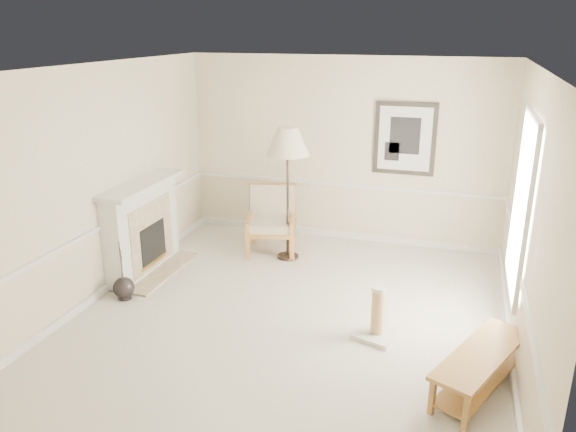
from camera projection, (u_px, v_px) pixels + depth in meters
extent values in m
plane|color=silver|center=(291.00, 314.00, 6.80)|extent=(5.50, 5.50, 0.00)
cube|color=beige|center=(343.00, 151.00, 8.81)|extent=(5.00, 0.04, 2.90)
cube|color=beige|center=(173.00, 312.00, 3.85)|extent=(5.00, 0.04, 2.90)
cube|color=beige|center=(101.00, 182.00, 7.04)|extent=(0.04, 5.50, 2.90)
cube|color=beige|center=(529.00, 222.00, 5.62)|extent=(0.04, 5.50, 2.90)
cube|color=white|center=(292.00, 67.00, 5.86)|extent=(5.00, 5.50, 0.04)
cube|color=white|center=(340.00, 234.00, 9.25)|extent=(4.95, 0.04, 0.10)
cube|color=white|center=(342.00, 185.00, 8.97)|extent=(4.95, 0.04, 0.05)
cube|color=white|center=(523.00, 205.00, 5.98)|extent=(0.03, 1.20, 1.80)
cube|color=white|center=(522.00, 205.00, 5.98)|extent=(0.05, 1.34, 1.94)
cube|color=black|center=(405.00, 139.00, 8.44)|extent=(0.92, 0.04, 1.10)
cube|color=white|center=(405.00, 139.00, 8.41)|extent=(0.78, 0.01, 0.96)
cube|color=black|center=(405.00, 136.00, 8.39)|extent=(0.45, 0.01, 0.55)
cube|color=white|center=(142.00, 229.00, 7.81)|extent=(0.28, 1.50, 1.25)
cube|color=white|center=(141.00, 184.00, 7.59)|extent=(0.46, 1.64, 0.06)
cube|color=#C6B28E|center=(152.00, 235.00, 7.79)|extent=(0.02, 1.05, 0.95)
cube|color=black|center=(153.00, 244.00, 7.83)|extent=(0.02, 0.62, 0.58)
cube|color=gold|center=(155.00, 261.00, 7.91)|extent=(0.01, 0.66, 0.05)
cube|color=#C6B28E|center=(156.00, 271.00, 7.96)|extent=(0.60, 1.50, 0.03)
sphere|color=black|center=(124.00, 288.00, 7.13)|extent=(0.27, 0.27, 0.27)
cylinder|color=black|center=(125.00, 296.00, 7.17)|extent=(0.17, 0.17, 0.08)
cylinder|color=black|center=(121.00, 262.00, 7.01)|extent=(0.06, 0.10, 0.43)
cylinder|color=black|center=(121.00, 264.00, 7.03)|extent=(0.08, 0.13, 0.35)
cylinder|color=black|center=(121.00, 259.00, 7.00)|extent=(0.04, 0.06, 0.50)
cube|color=olive|center=(248.00, 247.00, 8.31)|extent=(0.08, 0.08, 0.40)
cube|color=olive|center=(252.00, 232.00, 8.93)|extent=(0.08, 0.08, 0.40)
cube|color=olive|center=(292.00, 248.00, 8.28)|extent=(0.08, 0.08, 0.40)
cube|color=olive|center=(294.00, 232.00, 8.91)|extent=(0.08, 0.08, 0.40)
cube|color=olive|center=(271.00, 229.00, 8.55)|extent=(0.91, 0.91, 0.05)
cube|color=olive|center=(273.00, 202.00, 8.77)|extent=(0.76, 0.36, 0.58)
cube|color=olive|center=(250.00, 217.00, 8.51)|extent=(0.25, 0.73, 0.05)
cube|color=olive|center=(293.00, 218.00, 8.48)|extent=(0.25, 0.73, 0.05)
cube|color=silver|center=(271.00, 223.00, 8.52)|extent=(0.83, 0.83, 0.13)
cube|color=silver|center=(272.00, 202.00, 8.70)|extent=(0.71, 0.38, 0.52)
cylinder|color=black|center=(288.00, 256.00, 8.45)|extent=(0.32, 0.32, 0.03)
cylinder|color=black|center=(288.00, 200.00, 8.16)|extent=(0.04, 0.04, 1.77)
cone|color=beige|center=(288.00, 141.00, 7.88)|extent=(0.79, 0.79, 0.39)
cube|color=olive|center=(482.00, 354.00, 5.28)|extent=(0.95, 1.45, 0.04)
cube|color=olive|center=(479.00, 379.00, 5.37)|extent=(0.86, 1.34, 0.03)
cube|color=olive|center=(432.00, 397.00, 4.99)|extent=(0.07, 0.07, 0.36)
cube|color=olive|center=(466.00, 412.00, 4.79)|extent=(0.07, 0.07, 0.36)
cube|color=olive|center=(490.00, 340.00, 5.90)|extent=(0.07, 0.07, 0.36)
cube|color=olive|center=(521.00, 351.00, 5.70)|extent=(0.07, 0.07, 0.36)
cube|color=beige|center=(376.00, 334.00, 6.29)|extent=(0.53, 0.53, 0.05)
cylinder|color=tan|center=(378.00, 312.00, 6.20)|extent=(0.14, 0.14, 0.52)
cylinder|color=beige|center=(379.00, 289.00, 6.11)|extent=(0.16, 0.16, 0.04)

